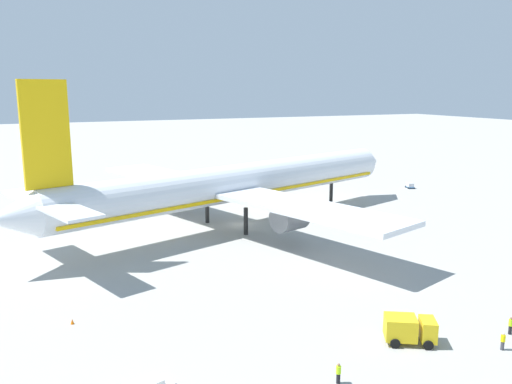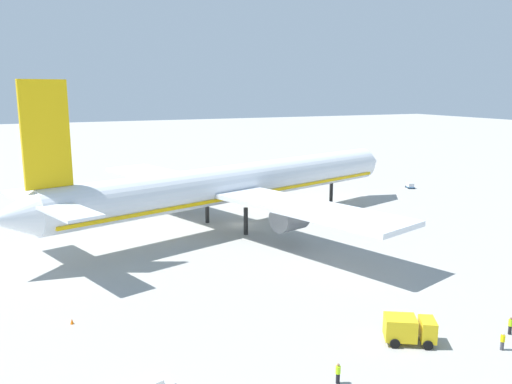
% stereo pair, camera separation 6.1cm
% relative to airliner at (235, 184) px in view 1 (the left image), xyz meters
% --- Properties ---
extents(ground_plane, '(600.00, 600.00, 0.00)m').
position_rel_airliner_xyz_m(ground_plane, '(1.33, 0.44, -7.25)').
color(ground_plane, '#9E9E99').
extents(airliner, '(76.92, 66.73, 24.01)m').
position_rel_airliner_xyz_m(airliner, '(0.00, 0.00, 0.00)').
color(airliner, silver).
rests_on(airliner, ground).
extents(service_truck_4, '(5.07, 4.32, 2.48)m').
position_rel_airliner_xyz_m(service_truck_4, '(-1.06, -44.87, -5.85)').
color(service_truck_4, yellow).
rests_on(service_truck_4, ground).
extents(baggage_cart_1, '(2.25, 3.20, 1.26)m').
position_rel_airliner_xyz_m(baggage_cart_1, '(50.24, 15.13, -6.56)').
color(baggage_cart_1, '#26598C').
rests_on(baggage_cart_1, ground).
extents(ground_worker_0, '(0.56, 0.56, 1.72)m').
position_rel_airliner_xyz_m(ground_worker_0, '(8.88, -47.49, -6.38)').
color(ground_worker_0, black).
rests_on(ground_worker_0, ground).
extents(ground_worker_1, '(0.53, 0.53, 1.70)m').
position_rel_airliner_xyz_m(ground_worker_1, '(-10.63, -47.92, -6.39)').
color(ground_worker_1, black).
rests_on(ground_worker_1, ground).
extents(ground_worker_3, '(0.56, 0.56, 1.63)m').
position_rel_airliner_xyz_m(ground_worker_3, '(5.68, -49.38, -6.43)').
color(ground_worker_3, '#3F3F47').
rests_on(ground_worker_3, ground).
extents(traffic_cone_3, '(0.36, 0.36, 0.55)m').
position_rel_airliner_xyz_m(traffic_cone_3, '(-28.76, -28.09, -6.98)').
color(traffic_cone_3, orange).
rests_on(traffic_cone_3, ground).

